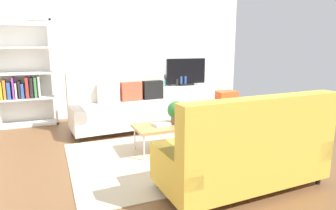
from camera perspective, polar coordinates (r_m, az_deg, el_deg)
name	(u,v)px	position (r m, az deg, el deg)	size (l,w,h in m)	color
ground_plane	(159,153)	(4.50, -1.80, -9.31)	(7.68, 7.68, 0.00)	brown
wall_far	(115,52)	(6.89, -10.24, 10.17)	(6.40, 0.12, 2.90)	white
area_rug	(173,156)	(4.38, 0.94, -9.79)	(2.90, 2.20, 0.01)	beige
couch_beige	(123,107)	(5.64, -8.82, -0.32)	(1.95, 0.97, 1.10)	beige
couch_green	(244,152)	(3.39, 14.61, -8.75)	(1.93, 0.91, 1.10)	gold
coffee_table	(171,126)	(4.45, 0.53, -4.19)	(1.10, 0.56, 0.42)	#B7844C
tv_console	(185,98)	(7.22, 3.39, 1.36)	(1.40, 0.44, 0.64)	silver
tv	(186,72)	(7.11, 3.52, 6.35)	(1.00, 0.20, 0.64)	black
bookshelf	(24,78)	(6.46, -26.20, 4.77)	(1.10, 0.36, 2.10)	white
storage_trunk	(226,100)	(7.69, 11.11, 1.04)	(0.52, 0.40, 0.44)	orange
potted_plant	(176,111)	(4.44, 1.64, -1.26)	(0.27, 0.27, 0.35)	brown
table_book_0	(161,124)	(4.40, -1.29, -3.74)	(0.24, 0.18, 0.04)	silver
vase_0	(163,83)	(6.97, -1.07, 4.37)	(0.13, 0.13, 0.17)	#33B29E
vase_1	(170,82)	(7.04, 0.36, 4.57)	(0.08, 0.08, 0.20)	#4C72B2
bottle_0	(177,82)	(7.02, 1.73, 4.41)	(0.06, 0.06, 0.17)	#262626
bottle_1	(181,81)	(7.06, 2.56, 4.68)	(0.06, 0.06, 0.22)	#3359B2
bottle_2	(185,81)	(7.11, 3.36, 4.72)	(0.06, 0.06, 0.22)	#3359B2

